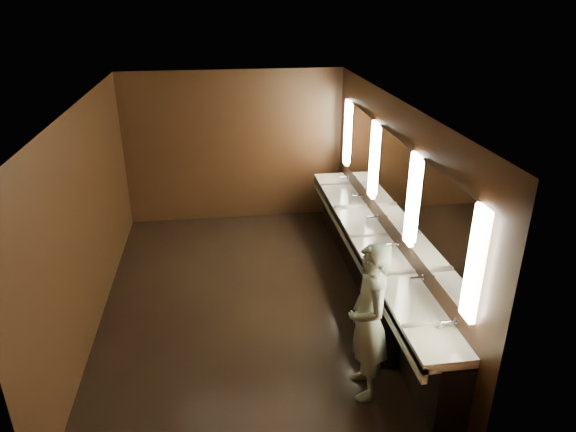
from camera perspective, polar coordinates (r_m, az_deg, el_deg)
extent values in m
plane|color=black|center=(7.45, -4.43, -9.32)|extent=(6.00, 6.00, 0.00)
cube|color=#2D2D2B|center=(6.37, -5.24, 12.29)|extent=(4.00, 6.00, 0.02)
cube|color=black|center=(9.62, -5.95, 7.61)|extent=(4.00, 0.02, 2.80)
cube|color=black|center=(4.20, -2.10, -15.52)|extent=(4.00, 0.02, 2.80)
cube|color=black|center=(6.99, -21.39, -0.31)|extent=(0.02, 6.00, 2.80)
cube|color=black|center=(7.16, 11.37, 1.50)|extent=(0.02, 6.00, 2.80)
cube|color=black|center=(7.54, 9.47, -5.58)|extent=(0.36, 5.40, 0.81)
cube|color=white|center=(7.30, 8.99, -2.60)|extent=(0.55, 5.40, 0.12)
cube|color=white|center=(7.27, 7.10, -3.30)|extent=(0.06, 5.40, 0.18)
cylinder|color=silver|center=(5.54, 17.48, -11.16)|extent=(0.18, 0.04, 0.04)
cylinder|color=silver|center=(6.21, 14.16, -6.66)|extent=(0.18, 0.04, 0.04)
cylinder|color=silver|center=(6.92, 11.55, -3.05)|extent=(0.18, 0.04, 0.04)
cylinder|color=silver|center=(7.68, 9.46, -0.12)|extent=(0.18, 0.04, 0.04)
cylinder|color=silver|center=(8.45, 7.74, 2.27)|extent=(0.18, 0.04, 0.04)
cylinder|color=silver|center=(9.25, 6.32, 4.26)|extent=(0.18, 0.04, 0.04)
cube|color=#FFF8CA|center=(5.02, 20.08, -5.17)|extent=(0.06, 0.22, 1.15)
cube|color=white|center=(5.66, 16.63, -1.34)|extent=(0.03, 1.32, 1.15)
cube|color=#FFF8CA|center=(6.33, 13.66, 1.69)|extent=(0.06, 0.23, 1.15)
cube|color=white|center=(7.03, 11.49, 4.13)|extent=(0.03, 1.32, 1.15)
cube|color=#FFF8CA|center=(7.75, 9.49, 6.12)|extent=(0.06, 0.23, 1.15)
cube|color=white|center=(8.49, 8.02, 7.77)|extent=(0.03, 1.32, 1.15)
cube|color=#FFF8CA|center=(9.23, 6.60, 9.14)|extent=(0.06, 0.22, 1.15)
imported|color=#98CFE3|center=(5.52, 8.91, -11.55)|extent=(0.45, 0.67, 1.79)
cylinder|color=black|center=(6.33, 11.28, -13.40)|extent=(0.48, 0.48, 0.57)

